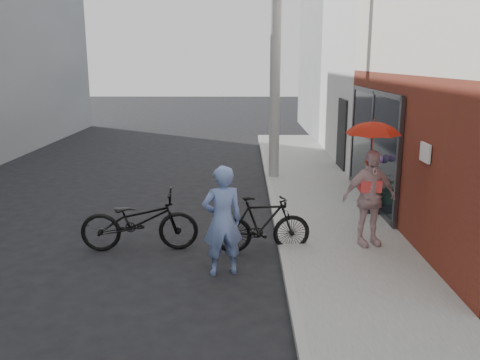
{
  "coord_description": "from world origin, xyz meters",
  "views": [
    {
      "loc": [
        0.28,
        -7.77,
        3.24
      ],
      "look_at": [
        0.2,
        1.34,
        1.1
      ],
      "focal_mm": 38.0,
      "sensor_mm": 36.0,
      "label": 1
    }
  ],
  "objects_px": {
    "bike_right": "(263,224)",
    "bike_left": "(140,221)",
    "officer": "(222,221)",
    "planter": "(372,207)",
    "kimono_woman": "(369,198)",
    "utility_pole": "(276,51)"
  },
  "relations": [
    {
      "from": "kimono_woman",
      "to": "planter",
      "type": "xyz_separation_m",
      "value": [
        0.58,
        1.96,
        -0.74
      ]
    },
    {
      "from": "utility_pole",
      "to": "kimono_woman",
      "type": "bearing_deg",
      "value": -76.18
    },
    {
      "from": "officer",
      "to": "bike_right",
      "type": "bearing_deg",
      "value": -140.53
    },
    {
      "from": "bike_left",
      "to": "bike_right",
      "type": "relative_size",
      "value": 1.22
    },
    {
      "from": "officer",
      "to": "kimono_woman",
      "type": "bearing_deg",
      "value": -173.56
    },
    {
      "from": "officer",
      "to": "kimono_woman",
      "type": "height_order",
      "value": "kimono_woman"
    },
    {
      "from": "bike_left",
      "to": "bike_right",
      "type": "bearing_deg",
      "value": -96.72
    },
    {
      "from": "kimono_woman",
      "to": "bike_left",
      "type": "bearing_deg",
      "value": 166.14
    },
    {
      "from": "utility_pole",
      "to": "bike_right",
      "type": "height_order",
      "value": "utility_pole"
    },
    {
      "from": "bike_right",
      "to": "officer",
      "type": "bearing_deg",
      "value": 137.82
    },
    {
      "from": "officer",
      "to": "planter",
      "type": "height_order",
      "value": "officer"
    },
    {
      "from": "bike_left",
      "to": "kimono_woman",
      "type": "bearing_deg",
      "value": -94.85
    },
    {
      "from": "utility_pole",
      "to": "planter",
      "type": "xyz_separation_m",
      "value": [
        1.9,
        -3.42,
        -3.29
      ]
    },
    {
      "from": "officer",
      "to": "kimono_woman",
      "type": "distance_m",
      "value": 2.67
    },
    {
      "from": "bike_left",
      "to": "bike_right",
      "type": "xyz_separation_m",
      "value": [
        2.14,
        -0.07,
        -0.03
      ]
    },
    {
      "from": "utility_pole",
      "to": "officer",
      "type": "relative_size",
      "value": 4.06
    },
    {
      "from": "officer",
      "to": "bike_right",
      "type": "xyz_separation_m",
      "value": [
        0.65,
        0.93,
        -0.36
      ]
    },
    {
      "from": "bike_right",
      "to": "kimono_woman",
      "type": "xyz_separation_m",
      "value": [
        1.82,
        0.07,
        0.45
      ]
    },
    {
      "from": "bike_right",
      "to": "bike_left",
      "type": "bearing_deg",
      "value": 80.86
    },
    {
      "from": "bike_right",
      "to": "planter",
      "type": "xyz_separation_m",
      "value": [
        2.4,
        2.02,
        -0.29
      ]
    },
    {
      "from": "bike_left",
      "to": "kimono_woman",
      "type": "xyz_separation_m",
      "value": [
        3.96,
        -0.01,
        0.42
      ]
    },
    {
      "from": "kimono_woman",
      "to": "planter",
      "type": "bearing_deg",
      "value": 59.76
    }
  ]
}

